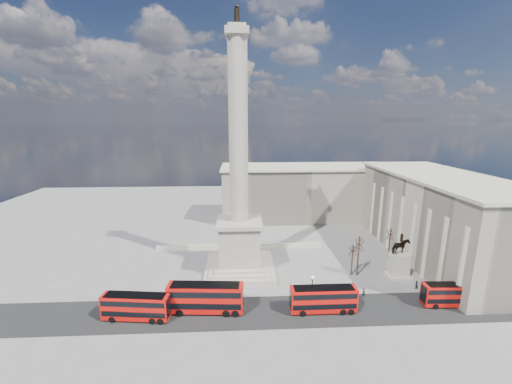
{
  "coord_description": "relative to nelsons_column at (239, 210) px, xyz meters",
  "views": [
    {
      "loc": [
        0.37,
        -55.04,
        30.36
      ],
      "look_at": [
        3.25,
        3.2,
        16.94
      ],
      "focal_mm": 22.0,
      "sensor_mm": 36.0,
      "label": 1
    }
  ],
  "objects": [
    {
      "name": "red_bus_d",
      "position": [
        35.39,
        -14.76,
        -10.85
      ],
      "size": [
        9.79,
        2.66,
        3.94
      ],
      "rotation": [
        0.0,
        0.0,
        -0.04
      ],
      "color": "red",
      "rests_on": "ground"
    },
    {
      "name": "nelsons_column",
      "position": [
        0.0,
        0.0,
        0.0
      ],
      "size": [
        14.0,
        14.0,
        49.85
      ],
      "color": "#B5A997",
      "rests_on": "ground"
    },
    {
      "name": "victorian_lamp",
      "position": [
        11.73,
        -14.58,
        -9.44
      ],
      "size": [
        0.51,
        0.51,
        5.91
      ],
      "rotation": [
        0.0,
        0.0,
        0.1
      ],
      "color": "black",
      "rests_on": "ground"
    },
    {
      "name": "equestrian_statue",
      "position": [
        31.24,
        -4.64,
        -9.72
      ],
      "size": [
        4.41,
        3.31,
        9.08
      ],
      "color": "beige",
      "rests_on": "ground"
    },
    {
      "name": "red_bus_c",
      "position": [
        13.49,
        -15.37,
        -10.66
      ],
      "size": [
        10.63,
        2.55,
        4.31
      ],
      "rotation": [
        0.0,
        0.0,
        0.0
      ],
      "color": "red",
      "rests_on": "ground"
    },
    {
      "name": "building_northeast",
      "position": [
        20.0,
        35.0,
        -4.59
      ],
      "size": [
        51.0,
        17.0,
        16.6
      ],
      "color": "beige",
      "rests_on": "ground"
    },
    {
      "name": "bare_tree_near",
      "position": [
        23.44,
        -3.53,
        -6.09
      ],
      "size": [
        1.98,
        1.98,
        8.66
      ],
      "rotation": [
        0.0,
        0.0,
        -0.02
      ],
      "color": "#332319",
      "rests_on": "ground"
    },
    {
      "name": "building_east",
      "position": [
        45.0,
        5.0,
        -3.59
      ],
      "size": [
        19.0,
        46.0,
        18.6
      ],
      "color": "beige",
      "rests_on": "ground"
    },
    {
      "name": "bare_tree_far",
      "position": [
        33.19,
        3.59,
        -6.96
      ],
      "size": [
        1.85,
        1.85,
        7.56
      ],
      "rotation": [
        0.0,
        0.0,
        0.41
      ],
      "color": "#332319",
      "rests_on": "ground"
    },
    {
      "name": "red_bus_b",
      "position": [
        -5.39,
        -14.53,
        -10.35
      ],
      "size": [
        12.21,
        3.61,
        4.89
      ],
      "rotation": [
        0.0,
        0.0,
        -0.07
      ],
      "color": "red",
      "rests_on": "ground"
    },
    {
      "name": "pedestrian_crossing",
      "position": [
        20.37,
        -9.58,
        -12.01
      ],
      "size": [
        0.98,
        1.12,
        1.82
      ],
      "primitive_type": "imported",
      "rotation": [
        0.0,
        0.0,
        2.2
      ],
      "color": "black",
      "rests_on": "ground"
    },
    {
      "name": "bare_tree_mid",
      "position": [
        22.32,
        -3.42,
        -7.57
      ],
      "size": [
        1.79,
        1.79,
        6.78
      ],
      "rotation": [
        0.0,
        0.0,
        -0.09
      ],
      "color": "#332319",
      "rests_on": "ground"
    },
    {
      "name": "ground",
      "position": [
        0.0,
        -5.0,
        -12.92
      ],
      "size": [
        180.0,
        180.0,
        0.0
      ],
      "primitive_type": "plane",
      "color": "gray",
      "rests_on": "ground"
    },
    {
      "name": "asphalt_road",
      "position": [
        5.0,
        -15.0,
        -12.91
      ],
      "size": [
        120.0,
        9.0,
        0.01
      ],
      "primitive_type": "cube",
      "color": "#272727",
      "rests_on": "ground"
    },
    {
      "name": "pedestrian_walking",
      "position": [
        21.69,
        -11.5,
        -12.05
      ],
      "size": [
        0.75,
        0.64,
        1.73
      ],
      "primitive_type": "imported",
      "rotation": [
        0.0,
        0.0,
        0.44
      ],
      "color": "black",
      "rests_on": "ground"
    },
    {
      "name": "pedestrian_standing",
      "position": [
        32.31,
        -9.33,
        -12.09
      ],
      "size": [
        0.89,
        0.74,
        1.65
      ],
      "primitive_type": "imported",
      "rotation": [
        0.0,
        0.0,
        3.29
      ],
      "color": "black",
      "rests_on": "ground"
    },
    {
      "name": "balustrade_wall",
      "position": [
        0.0,
        11.0,
        -12.37
      ],
      "size": [
        40.0,
        0.6,
        1.1
      ],
      "primitive_type": "cube",
      "color": "beige",
      "rests_on": "ground"
    },
    {
      "name": "red_bus_a",
      "position": [
        -16.01,
        -15.9,
        -10.72
      ],
      "size": [
        10.53,
        3.5,
        4.19
      ],
      "rotation": [
        0.0,
        0.0,
        -0.11
      ],
      "color": "red",
      "rests_on": "ground"
    }
  ]
}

